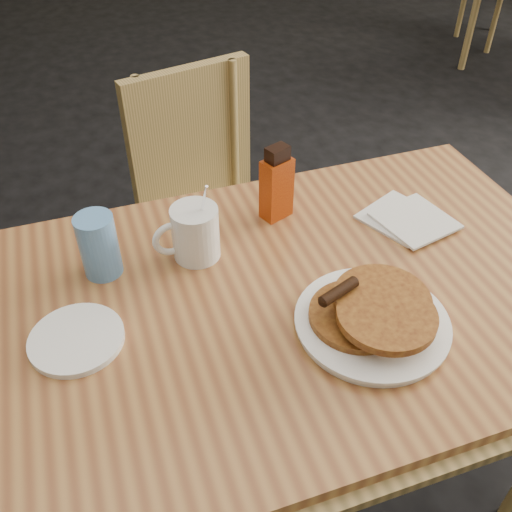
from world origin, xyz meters
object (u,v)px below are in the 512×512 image
(main_table, at_px, (304,304))
(blue_tumbler, at_px, (99,246))
(chair_main_far, at_px, (203,191))
(coffee_mug, at_px, (194,232))
(syrup_bottle, at_px, (277,185))
(pancake_plate, at_px, (373,317))

(main_table, bearing_deg, blue_tumbler, 149.98)
(chair_main_far, bearing_deg, blue_tumbler, -134.55)
(blue_tumbler, bearing_deg, main_table, -30.02)
(coffee_mug, height_order, syrup_bottle, coffee_mug)
(main_table, xyz_separation_m, chair_main_far, (0.02, 0.71, -0.19))
(coffee_mug, relative_size, syrup_bottle, 1.03)
(main_table, xyz_separation_m, coffee_mug, (-0.16, 0.17, 0.10))
(main_table, distance_m, chair_main_far, 0.74)
(pancake_plate, bearing_deg, coffee_mug, 126.29)
(chair_main_far, xyz_separation_m, coffee_mug, (-0.18, -0.54, 0.29))
(chair_main_far, relative_size, blue_tumbler, 6.73)
(main_table, xyz_separation_m, blue_tumbler, (-0.34, 0.20, 0.11))
(coffee_mug, bearing_deg, main_table, -35.63)
(main_table, bearing_deg, chair_main_far, 88.08)
(syrup_bottle, relative_size, blue_tumbler, 1.31)
(coffee_mug, xyz_separation_m, blue_tumbler, (-0.18, 0.02, 0.01))
(main_table, height_order, coffee_mug, coffee_mug)
(coffee_mug, distance_m, syrup_bottle, 0.21)
(pancake_plate, distance_m, blue_tumbler, 0.52)
(chair_main_far, distance_m, coffee_mug, 0.64)
(pancake_plate, height_order, coffee_mug, coffee_mug)
(syrup_bottle, bearing_deg, main_table, -118.22)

